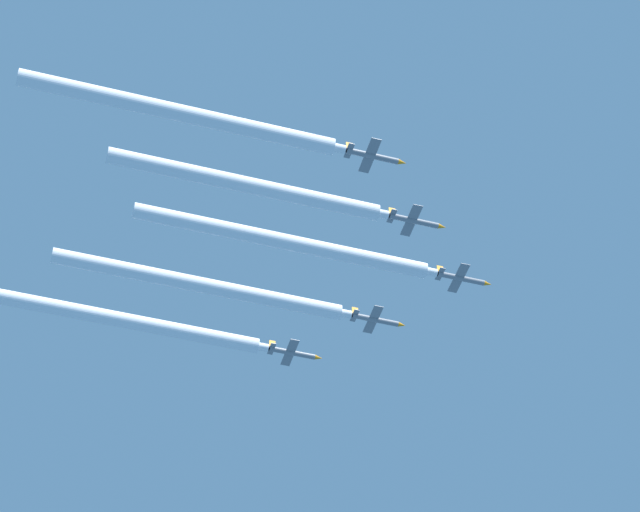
% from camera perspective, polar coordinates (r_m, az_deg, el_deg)
% --- Properties ---
extents(jet_lead, '(7.39, 10.76, 2.59)m').
position_cam_1_polar(jet_lead, '(254.09, 5.81, -0.92)').
color(jet_lead, slate).
extents(jet_left_wingman, '(7.39, 10.76, 2.59)m').
position_cam_1_polar(jet_left_wingman, '(258.65, 2.33, -2.61)').
color(jet_left_wingman, slate).
extents(jet_right_wingman, '(7.39, 10.76, 2.59)m').
position_cam_1_polar(jet_right_wingman, '(242.31, 3.90, 1.43)').
color(jet_right_wingman, slate).
extents(jet_outer_left, '(7.39, 10.76, 2.59)m').
position_cam_1_polar(jet_outer_left, '(263.55, -1.08, -3.96)').
color(jet_outer_left, slate).
extents(jet_outer_right, '(7.39, 10.76, 2.59)m').
position_cam_1_polar(jet_outer_right, '(230.27, 2.22, 4.08)').
color(jet_outer_right, slate).
extents(smoke_trail_lead, '(2.83, 55.30, 2.83)m').
position_cam_1_polar(smoke_trail_lead, '(246.55, -1.30, 0.56)').
color(smoke_trail_lead, white).
extents(smoke_trail_left_wingman, '(2.83, 55.12, 2.83)m').
position_cam_1_polar(smoke_trail_left_wingman, '(252.82, -4.71, -1.21)').
color(smoke_trail_left_wingman, white).
extents(smoke_trail_right_wingman, '(2.83, 48.81, 2.83)m').
position_cam_1_polar(smoke_trail_right_wingman, '(236.61, -2.84, 2.87)').
color(smoke_trail_right_wingman, white).
extents(smoke_trail_outer_left, '(2.83, 52.36, 2.83)m').
position_cam_1_polar(smoke_trail_outer_left, '(259.52, -7.72, -2.66)').
color(smoke_trail_outer_left, white).
extents(smoke_trail_outer_right, '(2.83, 53.37, 2.83)m').
position_cam_1_polar(smoke_trail_outer_right, '(225.60, -5.50, 5.76)').
color(smoke_trail_outer_right, white).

